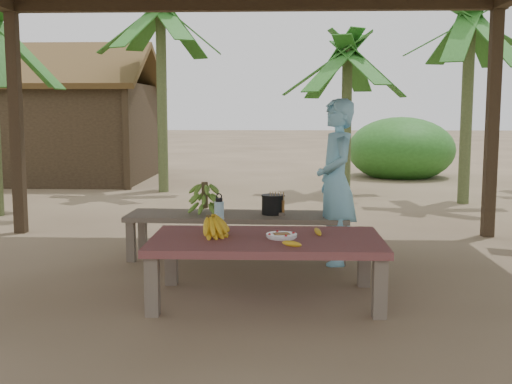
{
  "coord_description": "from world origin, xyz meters",
  "views": [
    {
      "loc": [
        0.36,
        -5.25,
        1.5
      ],
      "look_at": [
        0.15,
        0.1,
        0.8
      ],
      "focal_mm": 45.0,
      "sensor_mm": 36.0,
      "label": 1
    }
  ],
  "objects_px": {
    "plate": "(282,236)",
    "cooking_pot": "(273,205)",
    "water_flask": "(219,214)",
    "woman": "(336,182)",
    "bench": "(237,219)",
    "ripe_banana_bunch": "(209,225)",
    "work_table": "(266,246)"
  },
  "relations": [
    {
      "from": "plate",
      "to": "cooking_pot",
      "type": "height_order",
      "value": "cooking_pot"
    },
    {
      "from": "water_flask",
      "to": "woman",
      "type": "relative_size",
      "value": 0.19
    },
    {
      "from": "water_flask",
      "to": "woman",
      "type": "xyz_separation_m",
      "value": [
        1.04,
        0.89,
        0.17
      ]
    },
    {
      "from": "water_flask",
      "to": "cooking_pot",
      "type": "xyz_separation_m",
      "value": [
        0.44,
        1.06,
        -0.08
      ]
    },
    {
      "from": "bench",
      "to": "water_flask",
      "type": "relative_size",
      "value": 7.4
    },
    {
      "from": "ripe_banana_bunch",
      "to": "bench",
      "type": "bearing_deg",
      "value": 84.64
    },
    {
      "from": "woman",
      "to": "ripe_banana_bunch",
      "type": "bearing_deg",
      "value": -51.03
    },
    {
      "from": "cooking_pot",
      "to": "ripe_banana_bunch",
      "type": "bearing_deg",
      "value": -109.25
    },
    {
      "from": "work_table",
      "to": "woman",
      "type": "distance_m",
      "value": 1.44
    },
    {
      "from": "work_table",
      "to": "bench",
      "type": "bearing_deg",
      "value": 102.5
    },
    {
      "from": "work_table",
      "to": "bench",
      "type": "relative_size",
      "value": 0.81
    },
    {
      "from": "plate",
      "to": "cooking_pot",
      "type": "relative_size",
      "value": 1.09
    },
    {
      "from": "plate",
      "to": "water_flask",
      "type": "bearing_deg",
      "value": 144.76
    },
    {
      "from": "work_table",
      "to": "plate",
      "type": "bearing_deg",
      "value": -6.22
    },
    {
      "from": "bench",
      "to": "ripe_banana_bunch",
      "type": "xyz_separation_m",
      "value": [
        -0.13,
        -1.39,
        0.2
      ]
    },
    {
      "from": "bench",
      "to": "water_flask",
      "type": "bearing_deg",
      "value": -92.32
    },
    {
      "from": "plate",
      "to": "woman",
      "type": "xyz_separation_m",
      "value": [
        0.52,
        1.26,
        0.28
      ]
    },
    {
      "from": "bench",
      "to": "woman",
      "type": "distance_m",
      "value": 1.06
    },
    {
      "from": "work_table",
      "to": "plate",
      "type": "height_order",
      "value": "plate"
    },
    {
      "from": "water_flask",
      "to": "cooking_pot",
      "type": "bearing_deg",
      "value": 67.66
    },
    {
      "from": "plate",
      "to": "water_flask",
      "type": "relative_size",
      "value": 0.8
    },
    {
      "from": "water_flask",
      "to": "bench",
      "type": "bearing_deg",
      "value": 85.68
    },
    {
      "from": "ripe_banana_bunch",
      "to": "water_flask",
      "type": "height_order",
      "value": "water_flask"
    },
    {
      "from": "bench",
      "to": "water_flask",
      "type": "height_order",
      "value": "water_flask"
    },
    {
      "from": "cooking_pot",
      "to": "woman",
      "type": "height_order",
      "value": "woman"
    },
    {
      "from": "bench",
      "to": "woman",
      "type": "relative_size",
      "value": 1.39
    },
    {
      "from": "plate",
      "to": "cooking_pot",
      "type": "xyz_separation_m",
      "value": [
        -0.09,
        1.43,
        0.03
      ]
    },
    {
      "from": "ripe_banana_bunch",
      "to": "water_flask",
      "type": "bearing_deg",
      "value": 81.36
    },
    {
      "from": "water_flask",
      "to": "ripe_banana_bunch",
      "type": "bearing_deg",
      "value": -98.64
    },
    {
      "from": "work_table",
      "to": "water_flask",
      "type": "bearing_deg",
      "value": 138.2
    },
    {
      "from": "work_table",
      "to": "woman",
      "type": "bearing_deg",
      "value": 62.4
    },
    {
      "from": "bench",
      "to": "cooking_pot",
      "type": "bearing_deg",
      "value": 1.98
    }
  ]
}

